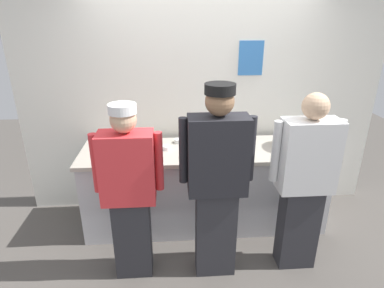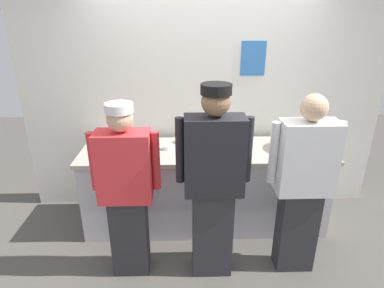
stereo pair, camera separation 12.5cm
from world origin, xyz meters
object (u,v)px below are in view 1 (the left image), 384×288
at_px(plate_stack_front, 112,151).
at_px(sheet_tray, 219,148).
at_px(chef_center, 217,180).
at_px(mixing_bowl_steel, 292,142).
at_px(chef_near_left, 129,191).
at_px(deli_cup, 146,141).
at_px(squeeze_bottle_primary, 152,140).
at_px(chef_far_right, 304,181).
at_px(ramekin_yellow_sauce, 105,144).
at_px(ramekin_orange_sauce, 179,141).
at_px(ramekin_red_sauce, 186,156).
at_px(ramekin_green_sauce, 166,148).

xyz_separation_m(plate_stack_front, sheet_tray, (1.10, 0.04, -0.01)).
height_order(chef_center, mixing_bowl_steel, chef_center).
bearing_deg(chef_near_left, chef_center, -2.43).
relative_size(chef_near_left, deli_cup, 17.67).
relative_size(sheet_tray, deli_cup, 5.76).
height_order(plate_stack_front, squeeze_bottle_primary, squeeze_bottle_primary).
height_order(chef_far_right, plate_stack_front, chef_far_right).
xyz_separation_m(chef_near_left, mixing_bowl_steel, (1.63, 0.69, 0.12)).
xyz_separation_m(chef_far_right, ramekin_yellow_sauce, (-1.84, 0.87, 0.05)).
bearing_deg(chef_far_right, deli_cup, 147.79).
height_order(mixing_bowl_steel, ramekin_orange_sauce, mixing_bowl_steel).
xyz_separation_m(chef_far_right, mixing_bowl_steel, (0.13, 0.68, 0.10)).
height_order(chef_near_left, sheet_tray, chef_near_left).
distance_m(plate_stack_front, deli_cup, 0.40).
relative_size(sheet_tray, ramekin_orange_sauce, 5.14).
bearing_deg(chef_near_left, ramekin_yellow_sauce, 111.36).
relative_size(sheet_tray, squeeze_bottle_primary, 2.92).
relative_size(squeeze_bottle_primary, deli_cup, 1.97).
distance_m(plate_stack_front, ramekin_yellow_sauce, 0.22).
xyz_separation_m(sheet_tray, ramekin_orange_sauce, (-0.41, 0.21, 0.01)).
bearing_deg(plate_stack_front, sheet_tray, 1.98).
bearing_deg(squeeze_bottle_primary, chef_far_right, -30.83).
relative_size(chef_center, ramekin_red_sauce, 19.38).
bearing_deg(ramekin_red_sauce, mixing_bowl_steel, 9.31).
distance_m(chef_center, plate_stack_front, 1.20).
xyz_separation_m(mixing_bowl_steel, ramekin_orange_sauce, (-1.18, 0.23, -0.05)).
distance_m(chef_near_left, mixing_bowl_steel, 1.77).
bearing_deg(ramekin_red_sauce, chef_far_right, -26.54).
height_order(sheet_tray, squeeze_bottle_primary, squeeze_bottle_primary).
bearing_deg(chef_far_right, sheet_tray, 132.47).
xyz_separation_m(chef_far_right, ramekin_green_sauce, (-1.19, 0.72, 0.05)).
distance_m(chef_far_right, plate_stack_front, 1.87).
distance_m(chef_near_left, ramekin_yellow_sauce, 0.94).
relative_size(chef_near_left, chef_center, 0.91).
bearing_deg(ramekin_red_sauce, sheet_tray, 30.29).
distance_m(mixing_bowl_steel, deli_cup, 1.55).
bearing_deg(ramekin_orange_sauce, ramekin_red_sauce, -82.09).
height_order(chef_near_left, deli_cup, chef_near_left).
distance_m(chef_near_left, deli_cup, 0.90).
xyz_separation_m(ramekin_red_sauce, ramekin_orange_sauce, (-0.06, 0.41, 0.00)).
relative_size(chef_center, ramekin_yellow_sauce, 18.49).
relative_size(squeeze_bottle_primary, ramekin_yellow_sauce, 1.89).
bearing_deg(mixing_bowl_steel, deli_cup, 172.43).
bearing_deg(chef_near_left, deli_cup, 84.03).
distance_m(chef_near_left, squeeze_bottle_primary, 0.83).
height_order(chef_far_right, sheet_tray, chef_far_right).
xyz_separation_m(chef_near_left, deli_cup, (0.09, 0.89, 0.09)).
height_order(squeeze_bottle_primary, ramekin_red_sauce, squeeze_bottle_primary).
xyz_separation_m(chef_center, ramekin_green_sauce, (-0.42, 0.75, -0.01)).
height_order(plate_stack_front, ramekin_green_sauce, plate_stack_front).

